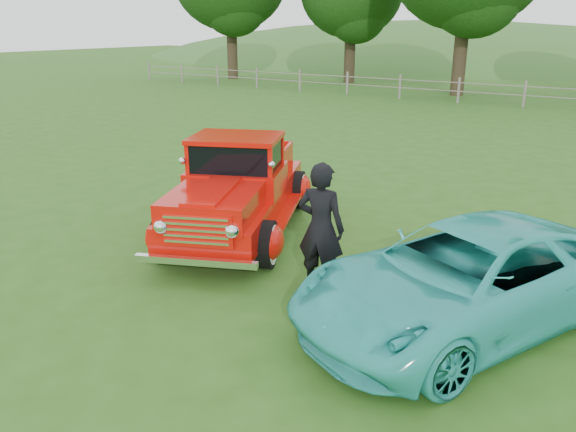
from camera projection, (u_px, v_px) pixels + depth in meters
The scene contains 6 objects.
ground at pixel (193, 287), 8.12m from camera, with size 140.00×140.00×0.00m, color #295316.
distant_hills at pixel (553, 106), 58.73m from camera, with size 116.00×60.00×18.00m.
fence_line at pixel (525, 94), 25.32m from camera, with size 48.00×0.12×1.20m.
red_pickup at pixel (238, 189), 10.08m from camera, with size 3.60×5.27×1.78m.
teal_sedan at pixel (466, 278), 6.93m from camera, with size 2.12×4.60×1.28m, color #2EB8AE.
man at pixel (321, 228), 7.75m from camera, with size 0.68×0.45×1.87m, color black.
Camera 1 is at (5.18, -5.38, 3.61)m, focal length 35.00 mm.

